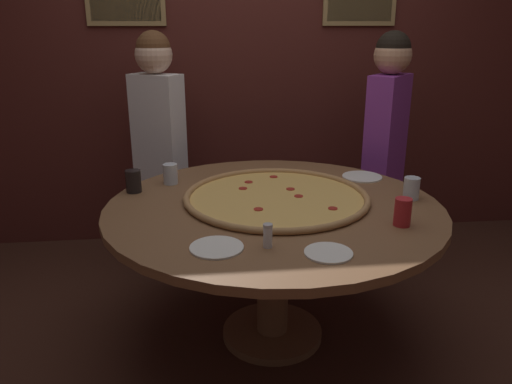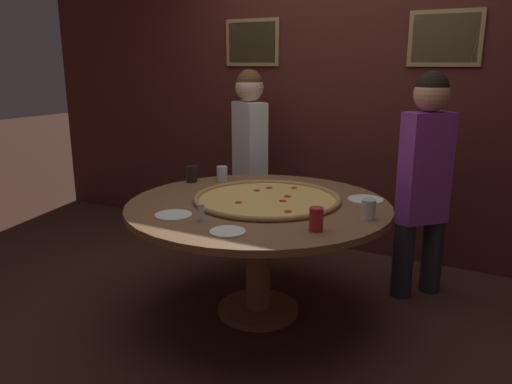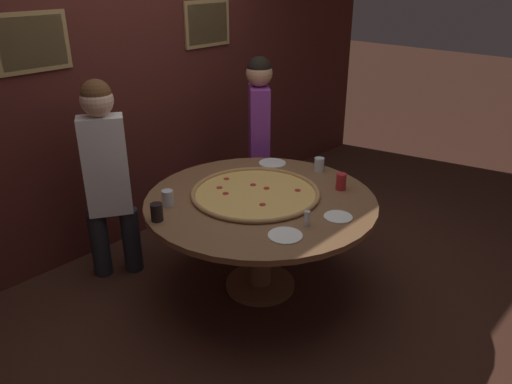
{
  "view_description": "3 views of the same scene",
  "coord_description": "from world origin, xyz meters",
  "px_view_note": "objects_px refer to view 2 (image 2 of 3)",
  "views": [
    {
      "loc": [
        -0.34,
        -2.23,
        1.57
      ],
      "look_at": [
        -0.09,
        -0.04,
        0.82
      ],
      "focal_mm": 35.0,
      "sensor_mm": 36.0,
      "label": 1
    },
    {
      "loc": [
        1.4,
        -2.6,
        1.57
      ],
      "look_at": [
        -0.04,
        0.05,
        0.79
      ],
      "focal_mm": 35.0,
      "sensor_mm": 36.0,
      "label": 2
    },
    {
      "loc": [
        -2.34,
        -2.11,
        2.23
      ],
      "look_at": [
        -0.09,
        -0.03,
        0.83
      ],
      "focal_mm": 35.0,
      "sensor_mm": 36.0,
      "label": 3
    }
  ],
  "objects_px": {
    "dining_table": "(258,222)",
    "white_plate_near_front": "(366,199)",
    "diner_side_left": "(425,173)",
    "white_plate_right_side": "(228,231)",
    "giant_pizza": "(267,198)",
    "drink_cup_centre_back": "(316,219)",
    "condiment_shaker": "(201,213)",
    "drink_cup_beside_pizza": "(222,174)",
    "white_plate_beside_cup": "(173,215)",
    "drink_cup_far_left": "(192,174)",
    "diner_far_left": "(250,151)",
    "drink_cup_by_shaker": "(369,209)"
  },
  "relations": [
    {
      "from": "dining_table",
      "to": "white_plate_near_front",
      "type": "relative_size",
      "value": 7.3
    },
    {
      "from": "diner_side_left",
      "to": "white_plate_right_side",
      "type": "bearing_deg",
      "value": 14.87
    },
    {
      "from": "diner_side_left",
      "to": "giant_pizza",
      "type": "bearing_deg",
      "value": -6.18
    },
    {
      "from": "drink_cup_centre_back",
      "to": "diner_side_left",
      "type": "relative_size",
      "value": 0.08
    },
    {
      "from": "white_plate_near_front",
      "to": "condiment_shaker",
      "type": "relative_size",
      "value": 2.29
    },
    {
      "from": "white_plate_right_side",
      "to": "condiment_shaker",
      "type": "distance_m",
      "value": 0.24
    },
    {
      "from": "drink_cup_beside_pizza",
      "to": "white_plate_near_front",
      "type": "bearing_deg",
      "value": -0.47
    },
    {
      "from": "white_plate_beside_cup",
      "to": "white_plate_right_side",
      "type": "distance_m",
      "value": 0.43
    },
    {
      "from": "white_plate_beside_cup",
      "to": "diner_side_left",
      "type": "bearing_deg",
      "value": 47.69
    },
    {
      "from": "giant_pizza",
      "to": "condiment_shaker",
      "type": "height_order",
      "value": "condiment_shaker"
    },
    {
      "from": "drink_cup_beside_pizza",
      "to": "drink_cup_far_left",
      "type": "height_order",
      "value": "drink_cup_far_left"
    },
    {
      "from": "drink_cup_far_left",
      "to": "condiment_shaker",
      "type": "height_order",
      "value": "drink_cup_far_left"
    },
    {
      "from": "dining_table",
      "to": "diner_far_left",
      "type": "xyz_separation_m",
      "value": [
        -0.61,
        0.97,
        0.25
      ]
    },
    {
      "from": "drink_cup_centre_back",
      "to": "diner_far_left",
      "type": "distance_m",
      "value": 1.71
    },
    {
      "from": "drink_cup_beside_pizza",
      "to": "diner_side_left",
      "type": "relative_size",
      "value": 0.07
    },
    {
      "from": "dining_table",
      "to": "drink_cup_far_left",
      "type": "bearing_deg",
      "value": 158.96
    },
    {
      "from": "condiment_shaker",
      "to": "white_plate_right_side",
      "type": "bearing_deg",
      "value": -21.09
    },
    {
      "from": "drink_cup_beside_pizza",
      "to": "diner_side_left",
      "type": "height_order",
      "value": "diner_side_left"
    },
    {
      "from": "drink_cup_by_shaker",
      "to": "white_plate_beside_cup",
      "type": "relative_size",
      "value": 0.52
    },
    {
      "from": "giant_pizza",
      "to": "white_plate_right_side",
      "type": "xyz_separation_m",
      "value": [
        0.1,
        -0.63,
        -0.01
      ]
    },
    {
      "from": "dining_table",
      "to": "drink_cup_far_left",
      "type": "relative_size",
      "value": 14.0
    },
    {
      "from": "drink_cup_far_left",
      "to": "condiment_shaker",
      "type": "relative_size",
      "value": 1.2
    },
    {
      "from": "drink_cup_far_left",
      "to": "diner_side_left",
      "type": "height_order",
      "value": "diner_side_left"
    },
    {
      "from": "dining_table",
      "to": "diner_far_left",
      "type": "bearing_deg",
      "value": 121.95
    },
    {
      "from": "white_plate_beside_cup",
      "to": "drink_cup_centre_back",
      "type": "bearing_deg",
      "value": 10.02
    },
    {
      "from": "drink_cup_far_left",
      "to": "white_plate_beside_cup",
      "type": "height_order",
      "value": "drink_cup_far_left"
    },
    {
      "from": "giant_pizza",
      "to": "dining_table",
      "type": "bearing_deg",
      "value": -107.95
    },
    {
      "from": "drink_cup_beside_pizza",
      "to": "diner_far_left",
      "type": "height_order",
      "value": "diner_far_left"
    },
    {
      "from": "white_plate_right_side",
      "to": "dining_table",
      "type": "bearing_deg",
      "value": 102.57
    },
    {
      "from": "diner_far_left",
      "to": "drink_cup_by_shaker",
      "type": "bearing_deg",
      "value": 175.18
    },
    {
      "from": "drink_cup_centre_back",
      "to": "diner_far_left",
      "type": "relative_size",
      "value": 0.08
    },
    {
      "from": "condiment_shaker",
      "to": "drink_cup_far_left",
      "type": "bearing_deg",
      "value": 128.7
    },
    {
      "from": "drink_cup_beside_pizza",
      "to": "white_plate_right_side",
      "type": "distance_m",
      "value": 1.14
    },
    {
      "from": "dining_table",
      "to": "drink_cup_by_shaker",
      "type": "relative_size",
      "value": 14.76
    },
    {
      "from": "drink_cup_centre_back",
      "to": "drink_cup_beside_pizza",
      "type": "height_order",
      "value": "drink_cup_centre_back"
    },
    {
      "from": "diner_side_left",
      "to": "diner_far_left",
      "type": "height_order",
      "value": "same"
    },
    {
      "from": "diner_far_left",
      "to": "drink_cup_beside_pizza",
      "type": "bearing_deg",
      "value": 131.38
    },
    {
      "from": "giant_pizza",
      "to": "drink_cup_by_shaker",
      "type": "bearing_deg",
      "value": -5.7
    },
    {
      "from": "giant_pizza",
      "to": "drink_cup_far_left",
      "type": "relative_size",
      "value": 7.94
    },
    {
      "from": "drink_cup_centre_back",
      "to": "white_plate_right_side",
      "type": "height_order",
      "value": "drink_cup_centre_back"
    },
    {
      "from": "giant_pizza",
      "to": "diner_far_left",
      "type": "relative_size",
      "value": 0.6
    },
    {
      "from": "giant_pizza",
      "to": "diner_side_left",
      "type": "bearing_deg",
      "value": 40.95
    },
    {
      "from": "drink_cup_centre_back",
      "to": "condiment_shaker",
      "type": "height_order",
      "value": "drink_cup_centre_back"
    },
    {
      "from": "dining_table",
      "to": "giant_pizza",
      "type": "bearing_deg",
      "value": 72.05
    },
    {
      "from": "drink_cup_by_shaker",
      "to": "diner_side_left",
      "type": "height_order",
      "value": "diner_side_left"
    },
    {
      "from": "drink_cup_far_left",
      "to": "condiment_shaker",
      "type": "xyz_separation_m",
      "value": [
        0.6,
        -0.74,
        -0.01
      ]
    },
    {
      "from": "dining_table",
      "to": "giant_pizza",
      "type": "height_order",
      "value": "giant_pizza"
    },
    {
      "from": "dining_table",
      "to": "white_plate_beside_cup",
      "type": "relative_size",
      "value": 7.68
    },
    {
      "from": "white_plate_right_side",
      "to": "white_plate_beside_cup",
      "type": "bearing_deg",
      "value": 166.99
    },
    {
      "from": "condiment_shaker",
      "to": "diner_side_left",
      "type": "height_order",
      "value": "diner_side_left"
    }
  ]
}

